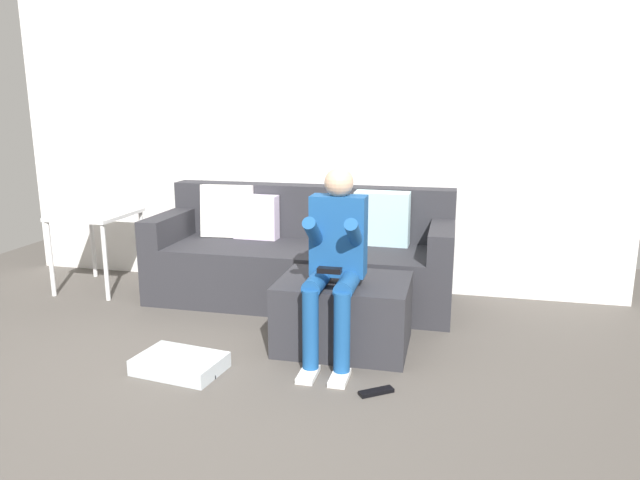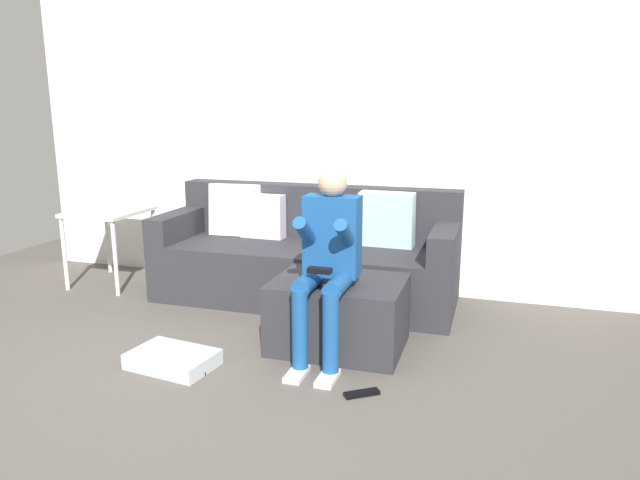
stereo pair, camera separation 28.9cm
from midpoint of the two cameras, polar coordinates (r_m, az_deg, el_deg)
name	(u,v)px [view 1 (the left image)]	position (r m, az deg, el deg)	size (l,w,h in m)	color
ground_plane	(197,410)	(3.23, -14.62, -15.84)	(6.88, 6.88, 0.00)	#544F49
wall_back	(306,137)	(4.99, -3.05, 10.06)	(5.29, 0.10, 2.56)	white
couch_sectional	(302,257)	(4.71, -3.51, -1.73)	(2.38, 0.88, 0.90)	#2D2D33
ottoman	(344,313)	(3.79, 0.15, -7.23)	(0.83, 0.62, 0.45)	#2D2D33
person_seated	(335,255)	(3.50, -0.87, -1.49)	(0.34, 0.61, 1.18)	#194C8C
storage_bin	(180,364)	(3.64, -15.84, -11.63)	(0.50, 0.33, 0.09)	silver
side_table	(96,223)	(5.32, -22.58, 1.50)	(0.56, 0.64, 0.66)	white
remote_near_ottoman	(376,392)	(3.28, 2.95, -14.68)	(0.20, 0.06, 0.02)	black
remote_by_storage_bin	(203,376)	(3.54, -13.79, -12.87)	(0.16, 0.04, 0.02)	black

